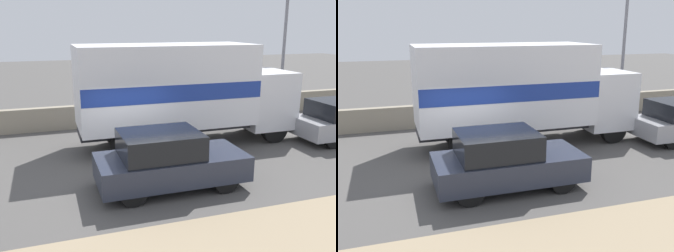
{
  "view_description": "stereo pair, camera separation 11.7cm",
  "coord_description": "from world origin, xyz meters",
  "views": [
    {
      "loc": [
        -2.41,
        -9.61,
        4.25
      ],
      "look_at": [
        1.13,
        1.07,
        1.23
      ],
      "focal_mm": 40.0,
      "sensor_mm": 36.0,
      "label": 1
    },
    {
      "loc": [
        -2.3,
        -9.64,
        4.25
      ],
      "look_at": [
        1.13,
        1.07,
        1.23
      ],
      "focal_mm": 40.0,
      "sensor_mm": 36.0,
      "label": 2
    }
  ],
  "objects": [
    {
      "name": "car_hatchback",
      "position": [
        0.54,
        -0.7,
        0.78
      ],
      "size": [
        3.99,
        1.8,
        1.58
      ],
      "color": "#282D3D",
      "rests_on": "ground_plane"
    },
    {
      "name": "ground_plane",
      "position": [
        0.0,
        0.0,
        0.0
      ],
      "size": [
        80.0,
        80.0,
        0.0
      ],
      "primitive_type": "plane",
      "color": "#514F4C"
    },
    {
      "name": "street_lamp",
      "position": [
        8.23,
        5.44,
        3.45
      ],
      "size": [
        0.56,
        0.28,
        5.84
      ],
      "color": "slate",
      "rests_on": "ground_plane"
    },
    {
      "name": "stone_wall_backdrop",
      "position": [
        0.0,
        6.31,
        0.49
      ],
      "size": [
        60.0,
        0.35,
        0.98
      ],
      "color": "gray",
      "rests_on": "ground_plane"
    },
    {
      "name": "box_truck",
      "position": [
        2.17,
        2.84,
        2.03
      ],
      "size": [
        7.99,
        2.53,
        3.64
      ],
      "color": "silver",
      "rests_on": "ground_plane"
    }
  ]
}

